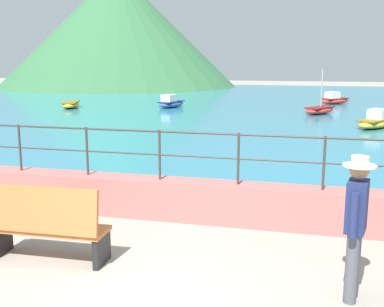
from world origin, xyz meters
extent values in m
cube|color=#BC605B|center=(0.00, 3.20, 0.35)|extent=(20.00, 0.56, 0.70)
cylinder|color=#383330|center=(-3.54, 3.20, 1.15)|extent=(0.04, 0.04, 0.90)
cylinder|color=#383330|center=(-2.12, 3.20, 1.15)|extent=(0.04, 0.04, 0.90)
cylinder|color=#383330|center=(-0.71, 3.20, 1.15)|extent=(0.04, 0.04, 0.90)
cylinder|color=#383330|center=(0.71, 3.20, 1.15)|extent=(0.04, 0.04, 0.90)
cylinder|color=#383330|center=(2.12, 3.20, 1.15)|extent=(0.04, 0.04, 0.90)
cylinder|color=#383330|center=(0.00, 3.20, 1.57)|extent=(18.40, 0.04, 0.04)
cylinder|color=#383330|center=(0.00, 3.20, 1.15)|extent=(18.40, 0.03, 0.03)
cube|color=teal|center=(0.00, 25.84, 0.03)|extent=(64.00, 44.32, 0.06)
cone|color=#33663D|center=(-17.92, 42.23, 5.88)|extent=(24.45, 24.45, 11.76)
cube|color=#B76633|center=(-1.65, 1.02, 0.46)|extent=(1.72, 0.57, 0.06)
cube|color=#B76633|center=(-1.65, 0.80, 0.81)|extent=(1.70, 0.20, 0.64)
cube|color=black|center=(-2.44, 1.00, 0.22)|extent=(0.09, 0.47, 0.43)
cube|color=black|center=(-0.87, 1.04, 0.22)|extent=(0.09, 0.47, 0.43)
cylinder|color=#4C4C56|center=(2.46, 0.96, 0.43)|extent=(0.15, 0.15, 0.86)
cylinder|color=#4C4C56|center=(2.42, 0.78, 0.43)|extent=(0.15, 0.15, 0.86)
cube|color=navy|center=(2.44, 0.87, 1.16)|extent=(0.29, 0.40, 0.60)
cylinder|color=navy|center=(2.49, 1.10, 1.12)|extent=(0.09, 0.09, 0.52)
cylinder|color=navy|center=(2.40, 0.63, 1.12)|extent=(0.09, 0.09, 0.52)
sphere|color=#9E7051|center=(2.44, 0.87, 1.59)|extent=(0.22, 0.22, 0.22)
cylinder|color=beige|center=(2.44, 0.87, 1.64)|extent=(0.38, 0.38, 0.02)
cylinder|color=beige|center=(2.44, 0.87, 1.70)|extent=(0.20, 0.20, 0.10)
cylinder|color=#4C4C51|center=(-2.19, 2.43, 0.30)|extent=(0.24, 0.24, 0.61)
ellipsoid|color=gold|center=(-11.71, 20.22, 0.24)|extent=(1.54, 2.46, 0.36)
cube|color=brown|center=(-11.71, 20.22, 0.39)|extent=(1.28, 1.98, 0.06)
ellipsoid|color=red|center=(3.30, 26.66, 0.24)|extent=(2.21, 2.31, 0.36)
cube|color=maroon|center=(3.30, 26.66, 0.39)|extent=(1.80, 1.88, 0.06)
cube|color=silver|center=(3.13, 26.47, 0.62)|extent=(1.00, 1.02, 0.40)
ellipsoid|color=red|center=(2.29, 20.58, 0.24)|extent=(1.95, 2.44, 0.36)
cube|color=maroon|center=(2.29, 20.58, 0.39)|extent=(1.60, 1.97, 0.06)
cylinder|color=#B2A899|center=(2.34, 20.66, 1.38)|extent=(0.06, 0.06, 1.92)
ellipsoid|color=#2D4C9E|center=(-6.12, 21.91, 0.24)|extent=(1.46, 2.45, 0.36)
cube|color=navy|center=(-6.12, 21.91, 0.39)|extent=(1.22, 1.98, 0.06)
cube|color=silver|center=(-6.19, 21.67, 0.62)|extent=(0.82, 0.94, 0.40)
ellipsoid|color=gold|center=(4.43, 15.82, 0.24)|extent=(1.95, 2.44, 0.36)
cube|color=brown|center=(4.43, 15.82, 0.39)|extent=(1.60, 1.97, 0.06)
cube|color=silver|center=(4.56, 16.04, 0.62)|extent=(0.95, 1.01, 0.40)
camera|label=1|loc=(1.88, -4.65, 2.82)|focal=44.16mm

